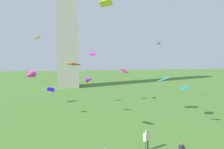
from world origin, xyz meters
TOP-DOWN VIEW (x-y plane):
  - person_1 at (0.72, 11.90)m, footprint 0.55×0.46m
  - kite_flying_0 at (-1.76, 29.70)m, footprint 0.99×0.70m
  - kite_flying_1 at (-2.57, 13.11)m, footprint 1.22×0.96m
  - kite_flying_2 at (9.00, 19.77)m, footprint 1.53×1.68m
  - kite_flying_3 at (-2.95, 23.51)m, footprint 1.33×1.24m
  - kite_flying_4 at (-11.87, 31.03)m, footprint 2.11×2.30m
  - kite_flying_5 at (-10.07, 28.15)m, footprint 0.84×0.61m
  - kite_flying_6 at (3.94, 31.26)m, footprint 1.81×1.80m
  - kite_flying_7 at (-5.35, 15.81)m, footprint 1.53×1.64m
  - kite_flying_8 at (9.83, 29.91)m, footprint 0.89×0.78m
  - kite_flying_9 at (-8.09, 24.46)m, footprint 1.02×0.62m
  - kite_flying_10 at (7.63, 23.19)m, footprint 1.86×1.45m

SIDE VIEW (x-z plane):
  - person_1 at x=0.72m, z-range 0.12..1.94m
  - kite_flying_9 at x=-8.09m, z-range 3.37..3.99m
  - kite_flying_2 at x=9.00m, z-range 3.79..4.33m
  - kite_flying_10 at x=7.63m, z-range 4.46..5.26m
  - kite_flying_3 at x=-2.95m, z-range 4.59..5.53m
  - kite_flying_4 at x=-11.87m, z-range 4.31..5.89m
  - kite_flying_6 at x=3.94m, z-range 5.10..6.00m
  - kite_flying_7 at x=-5.35m, z-range 7.21..7.54m
  - kite_flying_0 at x=-1.76m, z-range 8.25..8.66m
  - kite_flying_8 at x=9.83m, z-range 10.17..10.58m
  - kite_flying_5 at x=-10.07m, z-range 10.65..11.08m
  - kite_flying_1 at x=-2.57m, z-range 12.27..12.82m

